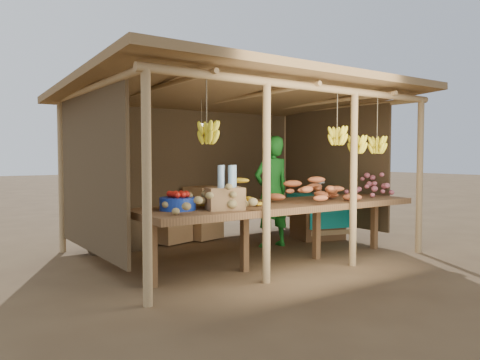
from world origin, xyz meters
TOP-DOWN VIEW (x-y plane):
  - ground at (0.00, 0.00)m, footprint 60.00×60.00m
  - stall_structure at (-0.02, -0.09)m, footprint 4.70×3.50m
  - counter at (0.00, -0.95)m, footprint 3.90×1.05m
  - potato_heap at (-1.22, -1.17)m, footprint 1.05×0.72m
  - sweet_potato_heap at (0.43, -1.13)m, footprint 1.17×0.84m
  - onion_heap at (1.90, -0.90)m, footprint 1.00×0.76m
  - banana_pile at (-0.80, -0.91)m, footprint 0.75×0.62m
  - tomato_basin at (-1.47, -0.90)m, footprint 0.40×0.40m
  - bottle_box at (-1.02, -1.16)m, footprint 0.47×0.41m
  - vendor at (0.64, 0.06)m, footprint 0.63×0.43m
  - tarp_crate at (1.74, 0.19)m, footprint 0.98×0.91m
  - carton_stack at (-0.10, 1.20)m, footprint 1.24×0.57m
  - burlap_sacks at (-1.44, 1.06)m, footprint 0.95×0.50m

SIDE VIEW (x-z plane):
  - ground at x=0.00m, z-range 0.00..0.00m
  - burlap_sacks at x=-1.44m, z-range -0.04..0.63m
  - carton_stack at x=-0.10m, z-range -0.05..0.81m
  - tarp_crate at x=1.74m, z-range -0.09..0.89m
  - counter at x=0.00m, z-range 0.34..1.14m
  - vendor at x=0.64m, z-range 0.00..1.70m
  - tomato_basin at x=-1.47m, z-range 0.78..0.99m
  - banana_pile at x=-0.80m, z-range 0.80..1.15m
  - onion_heap at x=1.90m, z-range 0.80..1.16m
  - sweet_potato_heap at x=0.43m, z-range 0.80..1.16m
  - potato_heap at x=-1.22m, z-range 0.80..1.17m
  - bottle_box at x=-1.02m, z-range 0.74..1.24m
  - stall_structure at x=-0.02m, z-range 0.69..3.12m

